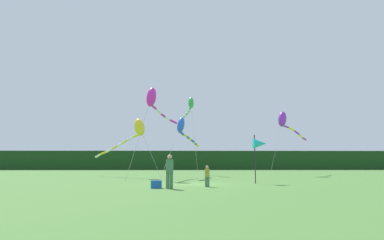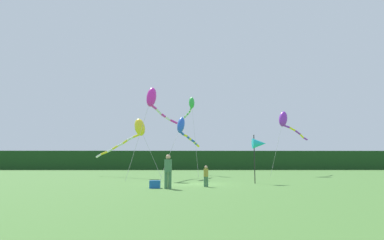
% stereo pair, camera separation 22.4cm
% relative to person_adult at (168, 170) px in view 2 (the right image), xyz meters
% --- Properties ---
extents(ground_plane, '(120.00, 120.00, 0.00)m').
position_rel_person_adult_xyz_m(ground_plane, '(1.39, 3.87, -1.00)').
color(ground_plane, '#477533').
extents(distant_treeline, '(108.00, 3.07, 3.76)m').
position_rel_person_adult_xyz_m(distant_treeline, '(1.39, 48.87, 0.88)').
color(distant_treeline, '#193D19').
rests_on(distant_treeline, ground).
extents(person_adult, '(0.40, 0.40, 1.80)m').
position_rel_person_adult_xyz_m(person_adult, '(0.00, 0.00, 0.00)').
color(person_adult, '#3F724C').
rests_on(person_adult, ground).
extents(person_child, '(0.26, 0.26, 1.20)m').
position_rel_person_adult_xyz_m(person_child, '(2.09, 1.35, -0.33)').
color(person_child, '#3F724C').
rests_on(person_child, ground).
extents(cooler_box, '(0.57, 0.39, 0.42)m').
position_rel_person_adult_xyz_m(cooler_box, '(-0.72, 0.35, -0.80)').
color(cooler_box, '#1959B2').
rests_on(cooler_box, ground).
extents(banner_flag_pole, '(0.90, 0.70, 3.24)m').
position_rel_person_adult_xyz_m(banner_flag_pole, '(5.86, 4.37, 1.63)').
color(banner_flag_pole, black).
rests_on(banner_flag_pole, ground).
extents(kite_green, '(1.86, 8.49, 9.19)m').
position_rel_person_adult_xyz_m(kite_green, '(1.39, 20.46, 7.19)').
color(kite_green, '#B2B2B2').
rests_on(kite_green, ground).
extents(kite_blue, '(3.31, 8.42, 5.58)m').
position_rel_person_adult_xyz_m(kite_blue, '(0.61, 11.52, 3.44)').
color(kite_blue, '#B2B2B2').
rests_on(kite_blue, ground).
extents(kite_yellow, '(7.56, 6.46, 5.64)m').
position_rel_person_adult_xyz_m(kite_yellow, '(-3.88, 13.16, 3.40)').
color(kite_yellow, '#B2B2B2').
rests_on(kite_yellow, ground).
extents(kite_magenta, '(3.70, 7.39, 7.93)m').
position_rel_person_adult_xyz_m(kite_magenta, '(-1.97, 10.32, 5.78)').
color(kite_magenta, '#B2B2B2').
rests_on(kite_magenta, ground).
extents(kite_purple, '(6.11, 5.82, 7.18)m').
position_rel_person_adult_xyz_m(kite_purple, '(11.86, 18.30, 5.01)').
color(kite_purple, '#B2B2B2').
rests_on(kite_purple, ground).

